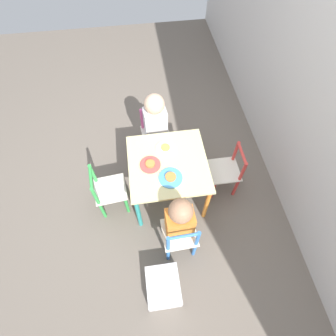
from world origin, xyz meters
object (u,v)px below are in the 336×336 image
(chair_red, at_px, (226,171))
(chair_green, at_px, (108,191))
(child_left, at_px, (156,123))
(storage_bin, at_px, (163,287))
(plate_left, at_px, (166,148))
(kids_table, at_px, (168,168))
(plate_right, at_px, (171,178))
(plate_front, at_px, (150,164))
(chair_blue, at_px, (180,236))
(child_right, at_px, (179,220))
(chair_pink, at_px, (155,133))

(chair_red, bearing_deg, chair_green, -87.11)
(child_left, distance_m, storage_bin, 1.36)
(child_left, height_order, storage_bin, child_left)
(storage_bin, bearing_deg, plate_left, 170.98)
(kids_table, xyz_separation_m, storage_bin, (0.83, -0.15, -0.36))
(chair_red, distance_m, plate_right, 0.60)
(plate_left, bearing_deg, plate_right, -0.00)
(kids_table, relative_size, chair_green, 1.21)
(chair_red, bearing_deg, plate_front, -89.95)
(chair_blue, xyz_separation_m, chair_red, (-0.52, 0.51, 0.00))
(child_right, bearing_deg, plate_left, -90.44)
(chair_red, xyz_separation_m, plate_right, (0.14, -0.53, 0.25))
(child_left, xyz_separation_m, storage_bin, (1.30, -0.11, -0.40))
(plate_front, relative_size, storage_bin, 0.56)
(chair_green, relative_size, child_left, 0.68)
(chair_red, distance_m, child_left, 0.77)
(chair_blue, xyz_separation_m, storage_bin, (0.31, -0.17, -0.18))
(kids_table, relative_size, chair_pink, 1.21)
(storage_bin, bearing_deg, child_left, 175.19)
(kids_table, relative_size, chair_blue, 1.21)
(chair_red, distance_m, plate_front, 0.71)
(plate_front, bearing_deg, child_right, 18.68)
(child_left, bearing_deg, chair_red, -44.83)
(kids_table, distance_m, plate_left, 0.16)
(chair_blue, xyz_separation_m, plate_front, (-0.53, -0.16, 0.25))
(kids_table, bearing_deg, chair_green, -84.44)
(plate_left, height_order, storage_bin, plate_left)
(chair_red, bearing_deg, child_right, -47.61)
(kids_table, height_order, chair_blue, chair_blue)
(kids_table, relative_size, child_right, 0.87)
(plate_right, bearing_deg, plate_left, 180.00)
(child_left, distance_m, plate_front, 0.48)
(plate_right, bearing_deg, chair_blue, 2.57)
(chair_blue, bearing_deg, child_right, -90.00)
(chair_green, xyz_separation_m, plate_left, (-0.19, 0.52, 0.25))
(chair_pink, xyz_separation_m, chair_green, (0.57, -0.47, 0.00))
(chair_green, distance_m, child_right, 0.70)
(chair_pink, bearing_deg, chair_green, -135.02)
(kids_table, height_order, chair_pink, chair_pink)
(kids_table, height_order, child_left, child_left)
(chair_pink, distance_m, chair_green, 0.74)
(storage_bin, bearing_deg, plate_front, 179.11)
(child_right, bearing_deg, chair_pink, -88.02)
(chair_pink, relative_size, plate_left, 3.29)
(child_left, bearing_deg, chair_pink, 90.00)
(child_right, bearing_deg, chair_blue, 90.00)
(chair_blue, bearing_deg, chair_red, -136.05)
(chair_blue, xyz_separation_m, child_left, (-0.99, -0.06, 0.21))
(chair_blue, height_order, child_right, child_right)
(chair_blue, height_order, chair_red, same)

